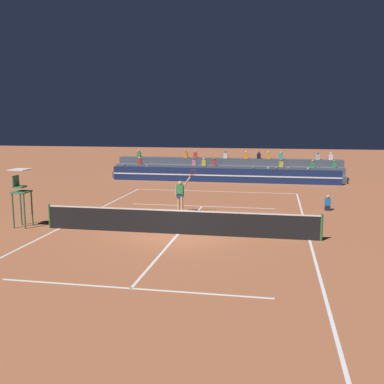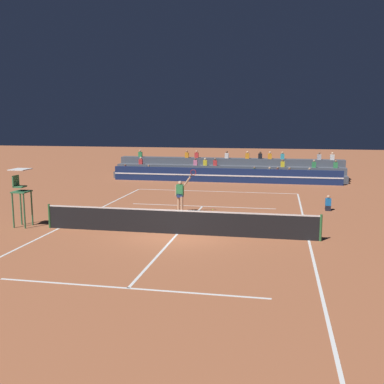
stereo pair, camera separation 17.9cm
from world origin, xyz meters
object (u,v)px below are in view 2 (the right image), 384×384
tennis_player (181,195)px  umpire_chair (21,190)px  tennis_ball (213,210)px  ball_kid_courtside (328,204)px

tennis_player → umpire_chair: bearing=-146.2°
tennis_ball → umpire_chair: bearing=-146.4°
umpire_chair → tennis_player: (6.50, 4.36, -0.73)m
umpire_chair → ball_kid_courtside: size_ratio=3.16×
tennis_ball → tennis_player: bearing=-147.2°
umpire_chair → ball_kid_courtside: bearing=24.7°
ball_kid_courtside → tennis_ball: (-6.14, -1.17, -0.30)m
ball_kid_courtside → tennis_ball: size_ratio=12.43×
tennis_player → tennis_ball: size_ratio=35.20×
umpire_chair → tennis_player: umpire_chair is taller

